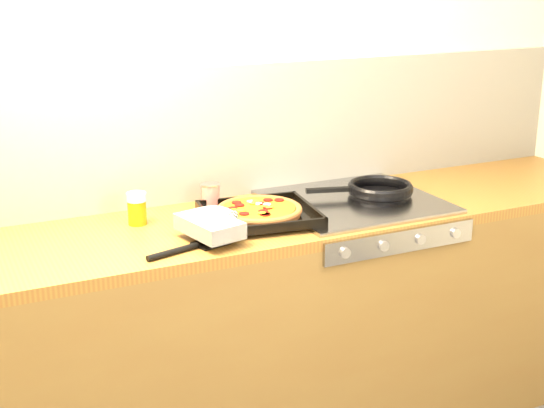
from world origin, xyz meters
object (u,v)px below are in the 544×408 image
frying_pan (379,190)px  tomato_can (210,197)px  pizza_on_tray (245,215)px  juice_glass (137,208)px

frying_pan → tomato_can: bearing=166.5°
frying_pan → tomato_can: tomato_can is taller
pizza_on_tray → frying_pan: size_ratio=1.21×
pizza_on_tray → juice_glass: bearing=151.1°
frying_pan → juice_glass: size_ratio=3.86×
frying_pan → juice_glass: 0.91m
frying_pan → juice_glass: bearing=173.2°
tomato_can → pizza_on_tray: bearing=-79.1°
frying_pan → tomato_can: (-0.62, 0.15, 0.01)m
frying_pan → juice_glass: (-0.91, 0.11, 0.02)m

